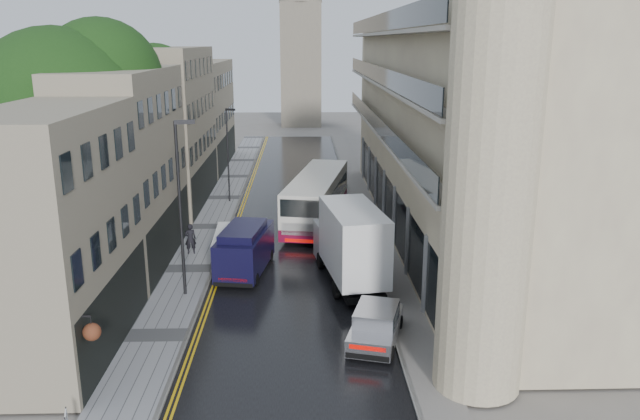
{
  "coord_description": "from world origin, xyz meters",
  "views": [
    {
      "loc": [
        0.54,
        -14.24,
        12.6
      ],
      "look_at": [
        1.49,
        18.0,
        3.82
      ],
      "focal_mm": 35.0,
      "sensor_mm": 36.0,
      "label": 1
    }
  ],
  "objects_px": {
    "navy_van": "(217,259)",
    "lamp_post_far": "(228,156)",
    "pedestrian": "(190,239)",
    "tree_far": "(133,128)",
    "silver_hatchback": "(349,338)",
    "tree_near": "(64,147)",
    "white_lorry": "(336,257)",
    "white_van": "(214,259)",
    "cream_bus": "(289,210)",
    "lamp_post_near": "(180,211)"
  },
  "relations": [
    {
      "from": "white_van",
      "to": "silver_hatchback",
      "type": "bearing_deg",
      "value": -55.26
    },
    {
      "from": "silver_hatchback",
      "to": "white_van",
      "type": "height_order",
      "value": "white_van"
    },
    {
      "from": "pedestrian",
      "to": "tree_far",
      "type": "bearing_deg",
      "value": -75.36
    },
    {
      "from": "tree_near",
      "to": "cream_bus",
      "type": "bearing_deg",
      "value": 25.44
    },
    {
      "from": "lamp_post_near",
      "to": "silver_hatchback",
      "type": "bearing_deg",
      "value": -52.72
    },
    {
      "from": "tree_near",
      "to": "cream_bus",
      "type": "xyz_separation_m",
      "value": [
        12.15,
        5.78,
        -5.24
      ]
    },
    {
      "from": "navy_van",
      "to": "pedestrian",
      "type": "xyz_separation_m",
      "value": [
        -2.25,
        4.71,
        -0.38
      ]
    },
    {
      "from": "silver_hatchback",
      "to": "tree_near",
      "type": "bearing_deg",
      "value": 159.32
    },
    {
      "from": "cream_bus",
      "to": "lamp_post_far",
      "type": "xyz_separation_m",
      "value": [
        -4.96,
        8.79,
        2.1
      ]
    },
    {
      "from": "tree_far",
      "to": "white_van",
      "type": "height_order",
      "value": "tree_far"
    },
    {
      "from": "white_lorry",
      "to": "navy_van",
      "type": "xyz_separation_m",
      "value": [
        -6.19,
        2.05,
        -0.76
      ]
    },
    {
      "from": "white_van",
      "to": "pedestrian",
      "type": "xyz_separation_m",
      "value": [
        -1.93,
        3.77,
        -0.02
      ]
    },
    {
      "from": "cream_bus",
      "to": "lamp_post_far",
      "type": "distance_m",
      "value": 10.31
    },
    {
      "from": "white_van",
      "to": "tree_far",
      "type": "bearing_deg",
      "value": 115.64
    },
    {
      "from": "cream_bus",
      "to": "navy_van",
      "type": "relative_size",
      "value": 2.23
    },
    {
      "from": "white_lorry",
      "to": "navy_van",
      "type": "bearing_deg",
      "value": 152.68
    },
    {
      "from": "tree_far",
      "to": "pedestrian",
      "type": "height_order",
      "value": "tree_far"
    },
    {
      "from": "silver_hatchback",
      "to": "lamp_post_far",
      "type": "distance_m",
      "value": 26.88
    },
    {
      "from": "silver_hatchback",
      "to": "navy_van",
      "type": "relative_size",
      "value": 0.77
    },
    {
      "from": "tree_near",
      "to": "pedestrian",
      "type": "height_order",
      "value": "tree_near"
    },
    {
      "from": "tree_far",
      "to": "lamp_post_near",
      "type": "relative_size",
      "value": 1.42
    },
    {
      "from": "tree_near",
      "to": "pedestrian",
      "type": "xyz_separation_m",
      "value": [
        6.27,
        1.76,
        -5.89
      ]
    },
    {
      "from": "navy_van",
      "to": "lamp_post_far",
      "type": "distance_m",
      "value": 17.73
    },
    {
      "from": "tree_near",
      "to": "cream_bus",
      "type": "relative_size",
      "value": 1.12
    },
    {
      "from": "tree_far",
      "to": "silver_hatchback",
      "type": "height_order",
      "value": "tree_far"
    },
    {
      "from": "tree_near",
      "to": "navy_van",
      "type": "height_order",
      "value": "tree_near"
    },
    {
      "from": "tree_near",
      "to": "white_lorry",
      "type": "relative_size",
      "value": 1.68
    },
    {
      "from": "white_lorry",
      "to": "lamp_post_far",
      "type": "height_order",
      "value": "lamp_post_far"
    },
    {
      "from": "tree_far",
      "to": "pedestrian",
      "type": "distance_m",
      "value": 13.74
    },
    {
      "from": "white_lorry",
      "to": "white_van",
      "type": "xyz_separation_m",
      "value": [
        -6.5,
        2.99,
        -1.12
      ]
    },
    {
      "from": "tree_far",
      "to": "navy_van",
      "type": "height_order",
      "value": "tree_far"
    },
    {
      "from": "cream_bus",
      "to": "white_lorry",
      "type": "bearing_deg",
      "value": -65.46
    },
    {
      "from": "navy_van",
      "to": "lamp_post_far",
      "type": "bearing_deg",
      "value": 103.14
    },
    {
      "from": "navy_van",
      "to": "lamp_post_far",
      "type": "height_order",
      "value": "lamp_post_far"
    },
    {
      "from": "white_van",
      "to": "navy_van",
      "type": "distance_m",
      "value": 1.06
    },
    {
      "from": "tree_near",
      "to": "lamp_post_near",
      "type": "height_order",
      "value": "tree_near"
    },
    {
      "from": "lamp_post_far",
      "to": "silver_hatchback",
      "type": "bearing_deg",
      "value": -48.55
    },
    {
      "from": "silver_hatchback",
      "to": "lamp_post_far",
      "type": "bearing_deg",
      "value": 122.53
    },
    {
      "from": "pedestrian",
      "to": "white_lorry",
      "type": "bearing_deg",
      "value": 127.95
    },
    {
      "from": "lamp_post_near",
      "to": "white_lorry",
      "type": "bearing_deg",
      "value": -17.1
    },
    {
      "from": "tree_near",
      "to": "silver_hatchback",
      "type": "distance_m",
      "value": 19.53
    },
    {
      "from": "navy_van",
      "to": "lamp_post_near",
      "type": "bearing_deg",
      "value": -125.16
    },
    {
      "from": "pedestrian",
      "to": "lamp_post_near",
      "type": "height_order",
      "value": "lamp_post_near"
    },
    {
      "from": "silver_hatchback",
      "to": "navy_van",
      "type": "distance_m",
      "value": 10.31
    },
    {
      "from": "white_van",
      "to": "lamp_post_near",
      "type": "bearing_deg",
      "value": -117.35
    },
    {
      "from": "navy_van",
      "to": "white_lorry",
      "type": "bearing_deg",
      "value": -9.55
    },
    {
      "from": "cream_bus",
      "to": "pedestrian",
      "type": "bearing_deg",
      "value": -134.44
    },
    {
      "from": "tree_far",
      "to": "silver_hatchback",
      "type": "xyz_separation_m",
      "value": [
        14.64,
        -23.99,
        -5.41
      ]
    },
    {
      "from": "lamp_post_near",
      "to": "tree_far",
      "type": "bearing_deg",
      "value": 97.75
    },
    {
      "from": "tree_far",
      "to": "navy_van",
      "type": "bearing_deg",
      "value": -62.74
    }
  ]
}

